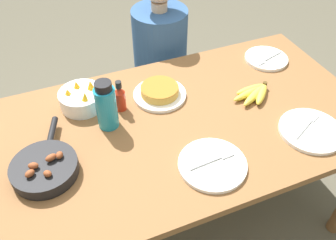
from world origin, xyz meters
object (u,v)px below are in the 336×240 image
at_px(empty_plate_far_left, 212,164).
at_px(empty_plate_far_right, 311,131).
at_px(empty_plate_near_front, 266,59).
at_px(frittata_plate_center, 160,92).
at_px(fruit_bowl_citrus, 82,98).
at_px(skillet, 45,168).
at_px(banana_bunch, 255,93).
at_px(hot_sauce_bottle, 120,97).
at_px(water_bottle, 106,106).
at_px(person_figure, 161,77).

bearing_deg(empty_plate_far_left, empty_plate_far_right, 0.72).
distance_m(empty_plate_near_front, empty_plate_far_right, 0.53).
height_order(frittata_plate_center, empty_plate_far_right, frittata_plate_center).
distance_m(empty_plate_far_right, fruit_bowl_citrus, 0.97).
bearing_deg(skillet, empty_plate_near_front, -56.69).
bearing_deg(empty_plate_near_front, fruit_bowl_citrus, 179.76).
xyz_separation_m(banana_bunch, skillet, (-0.94, -0.09, 0.01)).
relative_size(skillet, empty_plate_far_right, 1.42).
xyz_separation_m(banana_bunch, empty_plate_near_front, (0.21, 0.22, -0.01)).
relative_size(frittata_plate_center, empty_plate_far_left, 0.94).
distance_m(frittata_plate_center, hot_sauce_bottle, 0.19).
height_order(water_bottle, hot_sauce_bottle, water_bottle).
height_order(skillet, water_bottle, water_bottle).
relative_size(banana_bunch, frittata_plate_center, 0.86).
xyz_separation_m(skillet, person_figure, (0.72, 0.72, -0.29)).
xyz_separation_m(empty_plate_near_front, person_figure, (-0.43, 0.40, -0.27)).
bearing_deg(fruit_bowl_citrus, empty_plate_far_right, -32.06).
height_order(frittata_plate_center, empty_plate_near_front, frittata_plate_center).
height_order(fruit_bowl_citrus, water_bottle, water_bottle).
height_order(fruit_bowl_citrus, person_figure, person_figure).
bearing_deg(empty_plate_near_front, banana_bunch, -133.33).
xyz_separation_m(empty_plate_near_front, water_bottle, (-0.87, -0.16, 0.10)).
bearing_deg(fruit_bowl_citrus, banana_bunch, -17.29).
bearing_deg(fruit_bowl_citrus, empty_plate_near_front, -0.24).
relative_size(banana_bunch, empty_plate_far_left, 0.81).
bearing_deg(skillet, frittata_plate_center, -47.08).
height_order(skillet, person_figure, person_figure).
bearing_deg(empty_plate_near_front, empty_plate_far_left, -138.23).
height_order(banana_bunch, person_figure, person_figure).
bearing_deg(hot_sauce_bottle, banana_bunch, -13.74).
distance_m(frittata_plate_center, water_bottle, 0.29).
bearing_deg(frittata_plate_center, empty_plate_far_left, -85.79).
xyz_separation_m(banana_bunch, empty_plate_far_right, (0.09, -0.29, -0.01)).
bearing_deg(frittata_plate_center, fruit_bowl_citrus, 168.54).
relative_size(empty_plate_far_right, fruit_bowl_citrus, 1.35).
distance_m(banana_bunch, water_bottle, 0.67).
distance_m(banana_bunch, hot_sauce_bottle, 0.61).
height_order(water_bottle, person_figure, person_figure).
bearing_deg(empty_plate_far_left, water_bottle, 129.53).
distance_m(frittata_plate_center, fruit_bowl_citrus, 0.34).
relative_size(skillet, frittata_plate_center, 1.53).
relative_size(frittata_plate_center, hot_sauce_bottle, 1.62).
relative_size(empty_plate_far_left, empty_plate_far_right, 0.99).
relative_size(empty_plate_near_front, hot_sauce_bottle, 1.47).
distance_m(empty_plate_far_right, water_bottle, 0.83).
height_order(empty_plate_near_front, person_figure, person_figure).
relative_size(skillet, hot_sauce_bottle, 2.48).
xyz_separation_m(empty_plate_far_right, hot_sauce_bottle, (-0.67, 0.43, 0.06)).
distance_m(banana_bunch, frittata_plate_center, 0.43).
height_order(skillet, empty_plate_far_left, skillet).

